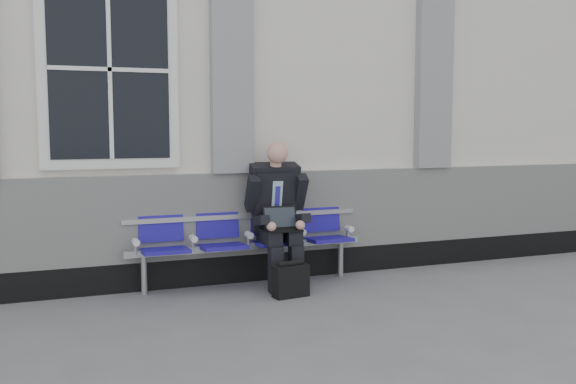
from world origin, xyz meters
name	(u,v)px	position (x,y,z in m)	size (l,w,h in m)	color
ground	(90,342)	(0.00, 0.00, 0.00)	(70.00, 70.00, 0.00)	slate
station_building	(63,84)	(-0.02, 3.47, 2.22)	(14.40, 4.40, 4.49)	silver
bench	(247,234)	(1.72, 1.32, 0.55)	(2.60, 0.47, 0.91)	#9EA0A3
businessman	(277,210)	(2.01, 1.18, 0.82)	(0.65, 0.88, 1.53)	black
briefcase	(291,280)	(1.97, 0.68, 0.17)	(0.37, 0.20, 0.37)	black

